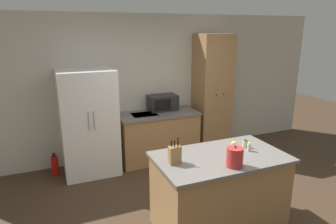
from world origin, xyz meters
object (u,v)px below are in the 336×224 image
refrigerator (89,122)px  spice_bottle_amber_oil (245,144)px  kettle (235,157)px  spice_bottle_tall_dark (234,145)px  microwave (163,103)px  fire_extinguisher (55,165)px  pantry_cabinet (212,94)px  spice_bottle_short_red (249,147)px  knife_block (175,155)px

refrigerator → spice_bottle_amber_oil: 2.55m
refrigerator → kettle: size_ratio=7.36×
spice_bottle_tall_dark → kettle: 0.51m
microwave → spice_bottle_tall_dark: microwave is taller
spice_bottle_amber_oil → fire_extinguisher: size_ratio=0.26×
refrigerator → kettle: 2.66m
pantry_cabinet → spice_bottle_short_red: pantry_cabinet is taller
refrigerator → fire_extinguisher: bearing=172.5°
pantry_cabinet → fire_extinguisher: size_ratio=5.81×
spice_bottle_tall_dark → fire_extinguisher: (-2.03, 2.03, -0.79)m
knife_block → kettle: knife_block is taller
pantry_cabinet → microwave: pantry_cabinet is taller
microwave → spice_bottle_short_red: size_ratio=4.94×
knife_block → spice_bottle_short_red: (0.95, -0.03, -0.05)m
spice_bottle_short_red → microwave: bearing=95.0°
pantry_cabinet → spice_bottle_tall_dark: (-0.91, -2.05, -0.16)m
microwave → knife_block: 2.37m
pantry_cabinet → microwave: 1.00m
pantry_cabinet → kettle: 2.75m
refrigerator → spice_bottle_short_red: (1.57, -2.10, 0.11)m
refrigerator → microwave: refrigerator is taller
spice_bottle_amber_oil → spice_bottle_tall_dark: bearing=169.0°
spice_bottle_short_red → spice_bottle_amber_oil: 0.12m
knife_block → spice_bottle_short_red: 0.96m
refrigerator → spice_bottle_amber_oil: bearing=-51.1°
spice_bottle_tall_dark → spice_bottle_amber_oil: 0.15m
kettle → spice_bottle_short_red: bearing=34.8°
pantry_cabinet → fire_extinguisher: pantry_cabinet is taller
microwave → spice_bottle_short_red: 2.29m
spice_bottle_tall_dark → spice_bottle_amber_oil: spice_bottle_amber_oil is taller
pantry_cabinet → spice_bottle_amber_oil: (-0.76, -2.08, -0.15)m
knife_block → spice_bottle_short_red: bearing=-2.0°
microwave → spice_bottle_amber_oil: 2.18m
fire_extinguisher → knife_block: bearing=-60.8°
microwave → spice_bottle_amber_oil: size_ratio=5.09×
microwave → refrigerator: bearing=-172.3°
spice_bottle_short_red → knife_block: bearing=178.0°
refrigerator → pantry_cabinet: bearing=2.3°
refrigerator → spice_bottle_short_red: bearing=-53.2°
pantry_cabinet → spice_bottle_amber_oil: pantry_cabinet is taller
pantry_cabinet → fire_extinguisher: (-2.94, -0.02, -0.96)m
refrigerator → knife_block: size_ratio=5.81×
refrigerator → pantry_cabinet: size_ratio=0.77×
refrigerator → kettle: refrigerator is taller
refrigerator → microwave: size_ratio=3.31×
kettle → fire_extinguisher: size_ratio=0.61×
pantry_cabinet → spice_bottle_short_red: bearing=-109.8°
microwave → spice_bottle_short_red: (0.20, -2.29, -0.05)m
spice_bottle_amber_oil → fire_extinguisher: (-2.18, 2.06, -0.80)m
kettle → pantry_cabinet: bearing=64.3°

